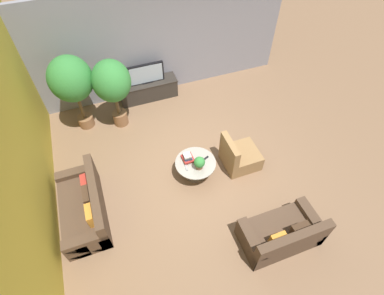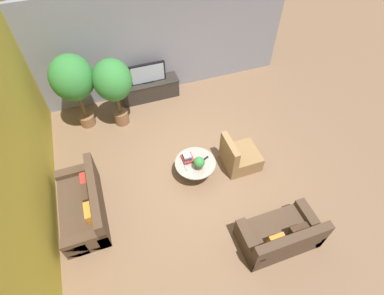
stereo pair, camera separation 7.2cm
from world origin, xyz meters
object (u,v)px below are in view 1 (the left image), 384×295
object	(u,v)px
television	(146,74)
potted_palm_corner	(112,83)
potted_plant_tabletop	(199,163)
media_console	(148,90)
couch_by_wall	(85,207)
potted_palm_tall	(71,81)
coffee_table	(195,166)
armchair_wicker	(239,156)
couch_near_entry	(281,234)

from	to	relation	value
television	potted_palm_corner	bearing A→B (deg)	-141.98
television	potted_plant_tabletop	distance (m)	3.23
potted_palm_corner	potted_plant_tabletop	world-z (taller)	potted_palm_corner
media_console	potted_palm_corner	world-z (taller)	potted_palm_corner
potted_plant_tabletop	couch_by_wall	bearing A→B (deg)	-179.19
potted_palm_tall	coffee_table	bearing A→B (deg)	-49.52
armchair_wicker	potted_plant_tabletop	size ratio (longest dim) A/B	2.75
couch_near_entry	potted_palm_corner	world-z (taller)	potted_palm_corner
media_console	potted_palm_corner	size ratio (longest dim) A/B	0.87
couch_near_entry	potted_palm_corner	distance (m)	5.02
armchair_wicker	potted_palm_tall	distance (m)	4.30
armchair_wicker	potted_palm_corner	bearing A→B (deg)	45.03
coffee_table	potted_plant_tabletop	bearing A→B (deg)	-79.45
television	armchair_wicker	xyz separation A→B (m)	(1.37, -3.11, -0.56)
couch_by_wall	armchair_wicker	world-z (taller)	armchair_wicker
coffee_table	couch_by_wall	bearing A→B (deg)	-175.60
couch_by_wall	couch_near_entry	world-z (taller)	same
armchair_wicker	potted_plant_tabletop	world-z (taller)	armchair_wicker
potted_palm_tall	potted_palm_corner	world-z (taller)	potted_palm_tall
potted_palm_tall	media_console	bearing A→B (deg)	15.66
media_console	armchair_wicker	bearing A→B (deg)	-66.22
couch_near_entry	armchair_wicker	world-z (taller)	armchair_wicker
potted_palm_tall	potted_palm_corner	bearing A→B (deg)	-15.57
couch_near_entry	potted_palm_corner	xyz separation A→B (m)	(-2.26, 4.37, 1.03)
television	potted_palm_tall	bearing A→B (deg)	-164.39
armchair_wicker	potted_palm_tall	size ratio (longest dim) A/B	0.42
coffee_table	armchair_wicker	world-z (taller)	armchair_wicker
couch_near_entry	potted_palm_corner	bearing A→B (deg)	-62.62
television	potted_plant_tabletop	xyz separation A→B (m)	(0.33, -3.20, -0.22)
potted_palm_corner	couch_near_entry	bearing A→B (deg)	-62.62
coffee_table	potted_plant_tabletop	distance (m)	0.34
media_console	television	bearing A→B (deg)	-90.00
couch_near_entry	potted_plant_tabletop	bearing A→B (deg)	-63.67
media_console	coffee_table	world-z (taller)	media_console
potted_palm_corner	couch_by_wall	bearing A→B (deg)	-116.18
television	potted_palm_tall	size ratio (longest dim) A/B	0.48
television	couch_by_wall	size ratio (longest dim) A/B	0.55
media_console	armchair_wicker	distance (m)	3.40
potted_palm_corner	armchair_wicker	bearing A→B (deg)	-44.97
coffee_table	potted_palm_corner	distance (m)	2.80
coffee_table	potted_palm_tall	size ratio (longest dim) A/B	0.45
television	armchair_wicker	distance (m)	3.44
coffee_table	television	bearing A→B (deg)	95.66
potted_plant_tabletop	couch_near_entry	bearing A→B (deg)	-63.67
potted_palm_corner	media_console	bearing A→B (deg)	38.08
couch_near_entry	potted_palm_corner	size ratio (longest dim) A/B	0.79
media_console	television	size ratio (longest dim) A/B	1.68
potted_plant_tabletop	potted_palm_corner	bearing A→B (deg)	118.19
couch_near_entry	armchair_wicker	size ratio (longest dim) A/B	1.75
television	coffee_table	bearing A→B (deg)	-84.34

